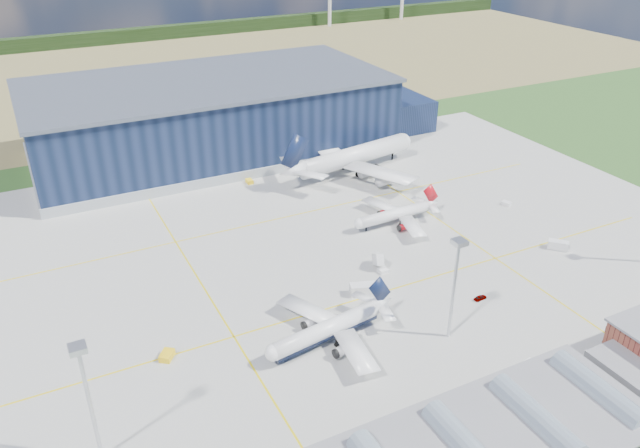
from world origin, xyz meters
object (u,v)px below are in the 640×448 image
(gse_cart_a, at_px, (507,204))
(gse_cart_b, at_px, (308,170))
(light_mast_center, at_px, (456,273))
(gse_van_b, at_px, (558,245))
(gse_van_a, at_px, (364,289))
(airstair, at_px, (378,262))
(gse_tug_c, at_px, (249,181))
(car_a, at_px, (480,298))
(gse_van_c, at_px, (526,369))
(airliner_red, at_px, (394,209))
(light_mast_west, at_px, (86,385))
(airliner_navy, at_px, (326,322))
(hangar, at_px, (218,119))
(airliner_widebody, at_px, (355,146))
(gse_tug_b, at_px, (167,356))

(gse_cart_a, relative_size, gse_cart_b, 0.87)
(light_mast_center, bearing_deg, gse_van_b, 19.03)
(gse_van_a, xyz_separation_m, airstair, (9.06, 8.52, 0.11))
(gse_van_b, xyz_separation_m, gse_tug_c, (-56.26, 75.56, -0.52))
(gse_van_b, distance_m, car_a, 34.24)
(gse_van_a, height_order, gse_van_c, gse_van_a)
(airliner_red, xyz_separation_m, gse_van_a, (-25.00, -26.23, -3.29))
(light_mast_center, height_order, gse_tug_c, light_mast_center)
(gse_van_b, bearing_deg, light_mast_west, 146.24)
(light_mast_west, height_order, gse_van_a, light_mast_west)
(airliner_navy, bearing_deg, gse_van_b, 176.75)
(hangar, distance_m, gse_cart_a, 102.99)
(gse_cart_a, distance_m, gse_tug_c, 79.54)
(gse_cart_b, xyz_separation_m, airstair, (-11.17, -62.18, 0.78))
(gse_cart_a, relative_size, gse_van_c, 0.62)
(light_mast_center, xyz_separation_m, gse_van_b, (47.67, 16.44, -14.28))
(gse_cart_a, xyz_separation_m, gse_tug_c, (-62.16, 49.61, 0.04))
(airliner_widebody, xyz_separation_m, gse_van_a, (-33.97, -63.70, -7.55))
(hangar, relative_size, gse_van_c, 32.55)
(gse_tug_b, distance_m, gse_tug_c, 85.60)
(light_mast_center, bearing_deg, gse_tug_b, 160.17)
(airstair, distance_m, car_a, 26.15)
(light_mast_west, bearing_deg, gse_tug_b, 50.91)
(gse_tug_b, bearing_deg, gse_van_c, 6.44)
(gse_van_a, xyz_separation_m, gse_tug_c, (-0.64, 70.70, -0.72))
(airliner_navy, height_order, gse_cart_b, airliner_navy)
(light_mast_center, height_order, airstair, light_mast_center)
(hangar, relative_size, gse_van_a, 23.34)
(light_mast_center, xyz_separation_m, gse_van_c, (6.23, -16.00, -14.36))
(hangar, xyz_separation_m, car_a, (21.82, -117.36, -11.06))
(gse_van_b, bearing_deg, gse_cart_b, 73.38)
(gse_van_a, bearing_deg, gse_tug_c, 19.89)
(airliner_navy, relative_size, car_a, 9.90)
(airliner_widebody, bearing_deg, gse_cart_b, 142.77)
(gse_tug_c, bearing_deg, airliner_widebody, -11.16)
(light_mast_center, height_order, gse_van_c, light_mast_center)
(airliner_widebody, distance_m, gse_van_c, 103.22)
(hangar, height_order, gse_van_a, hangar)
(gse_van_a, xyz_separation_m, gse_cart_b, (20.24, 70.70, -0.67))
(gse_cart_a, distance_m, airstair, 53.95)
(gse_tug_b, relative_size, gse_van_c, 0.75)
(airliner_red, distance_m, gse_tug_c, 51.49)
(light_mast_west, distance_m, airliner_red, 99.77)
(gse_van_a, distance_m, car_a, 26.50)
(airliner_red, bearing_deg, car_a, 84.94)
(gse_tug_b, distance_m, gse_cart_b, 98.31)
(gse_van_a, bearing_deg, gse_cart_a, -51.72)
(airliner_red, bearing_deg, gse_cart_a, 170.38)
(airliner_navy, relative_size, gse_tug_c, 11.10)
(light_mast_west, distance_m, car_a, 86.25)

